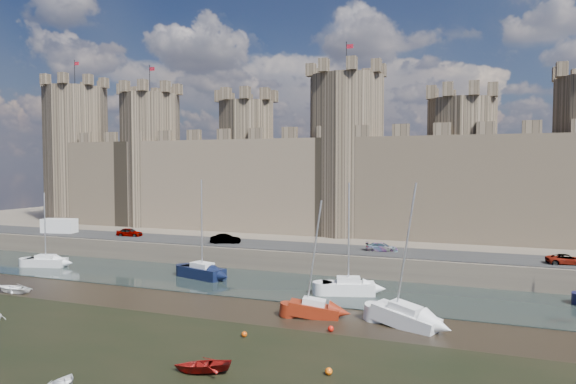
# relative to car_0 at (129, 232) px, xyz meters

# --- Properties ---
(ground) EXTENTS (160.00, 160.00, 0.00)m
(ground) POSITION_rel_car_0_xyz_m (25.86, -34.18, -3.12)
(ground) COLOR black
(ground) RESTS_ON ground
(water_channel) EXTENTS (160.00, 12.00, 0.08)m
(water_channel) POSITION_rel_car_0_xyz_m (25.86, -10.18, -3.08)
(water_channel) COLOR black
(water_channel) RESTS_ON ground
(quay) EXTENTS (160.00, 60.00, 2.50)m
(quay) POSITION_rel_car_0_xyz_m (25.86, 25.82, -1.87)
(quay) COLOR #4C443A
(quay) RESTS_ON ground
(road) EXTENTS (160.00, 7.00, 0.10)m
(road) POSITION_rel_car_0_xyz_m (25.86, -0.18, -0.57)
(road) COLOR black
(road) RESTS_ON quay
(castle) EXTENTS (108.50, 11.00, 29.00)m
(castle) POSITION_rel_car_0_xyz_m (25.22, 13.82, 8.55)
(castle) COLOR #42382B
(castle) RESTS_ON quay
(car_0) EXTENTS (3.78, 1.83, 1.24)m
(car_0) POSITION_rel_car_0_xyz_m (0.00, 0.00, 0.00)
(car_0) COLOR gray
(car_0) RESTS_ON quay
(car_1) EXTENTS (4.06, 2.47, 1.26)m
(car_1) POSITION_rel_car_0_xyz_m (15.82, -1.11, 0.01)
(car_1) COLOR gray
(car_1) RESTS_ON quay
(car_2) EXTENTS (3.82, 1.89, 1.07)m
(car_2) POSITION_rel_car_0_xyz_m (35.74, 0.04, -0.09)
(car_2) COLOR gray
(car_2) RESTS_ON quay
(car_3) EXTENTS (4.14, 2.45, 1.08)m
(car_3) POSITION_rel_car_0_xyz_m (54.79, -1.33, -0.08)
(car_3) COLOR gray
(car_3) RESTS_ON quay
(van) EXTENTS (5.26, 2.91, 2.17)m
(van) POSITION_rel_car_0_xyz_m (-12.11, -0.68, 0.46)
(van) COLOR silver
(van) RESTS_ON quay
(sailboat_0) EXTENTS (5.21, 3.04, 9.16)m
(sailboat_0) POSITION_rel_car_0_xyz_m (-3.85, -11.27, -2.39)
(sailboat_0) COLOR silver
(sailboat_0) RESTS_ON ground
(sailboat_1) EXTENTS (5.84, 3.54, 10.96)m
(sailboat_1) POSITION_rel_car_0_xyz_m (17.64, -10.16, -2.27)
(sailboat_1) COLOR black
(sailboat_1) RESTS_ON ground
(sailboat_2) EXTENTS (5.38, 3.35, 10.85)m
(sailboat_2) POSITION_rel_car_0_xyz_m (34.61, -11.47, -2.27)
(sailboat_2) COLOR white
(sailboat_2) RESTS_ON ground
(sailboat_4) EXTENTS (4.44, 2.45, 9.81)m
(sailboat_4) POSITION_rel_car_0_xyz_m (33.70, -19.54, -2.40)
(sailboat_4) COLOR maroon
(sailboat_4) RESTS_ON ground
(sailboat_5) EXTENTS (5.63, 3.74, 11.33)m
(sailboat_5) POSITION_rel_car_0_xyz_m (41.13, -19.36, -2.32)
(sailboat_5) COLOR silver
(sailboat_5) RESTS_ON ground
(dinghy_4) EXTENTS (4.07, 3.42, 0.72)m
(dinghy_4) POSITION_rel_car_0_xyz_m (30.76, -32.74, -2.76)
(dinghy_4) COLOR maroon
(dinghy_4) RESTS_ON ground
(dinghy_6) EXTENTS (3.70, 2.68, 0.76)m
(dinghy_6) POSITION_rel_car_0_xyz_m (3.23, -22.18, -2.74)
(dinghy_6) COLOR white
(dinghy_6) RESTS_ON ground
(buoy_1) EXTENTS (0.42, 0.42, 0.42)m
(buoy_1) POSITION_rel_car_0_xyz_m (30.40, -26.05, -2.91)
(buoy_1) COLOR #C74308
(buoy_1) RESTS_ON ground
(buoy_3) EXTENTS (0.46, 0.46, 0.46)m
(buoy_3) POSITION_rel_car_0_xyz_m (36.02, -22.65, -2.89)
(buoy_3) COLOR red
(buoy_3) RESTS_ON ground
(buoy_5) EXTENTS (0.45, 0.45, 0.45)m
(buoy_5) POSITION_rel_car_0_xyz_m (38.11, -30.44, -2.90)
(buoy_5) COLOR #E7590A
(buoy_5) RESTS_ON ground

